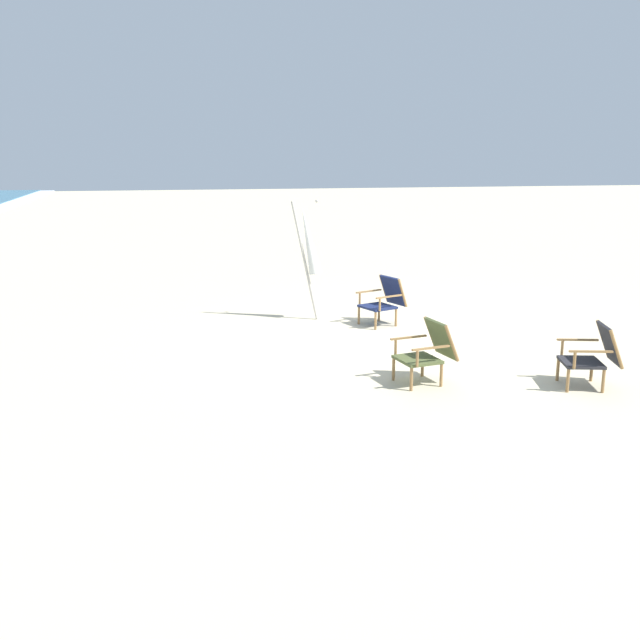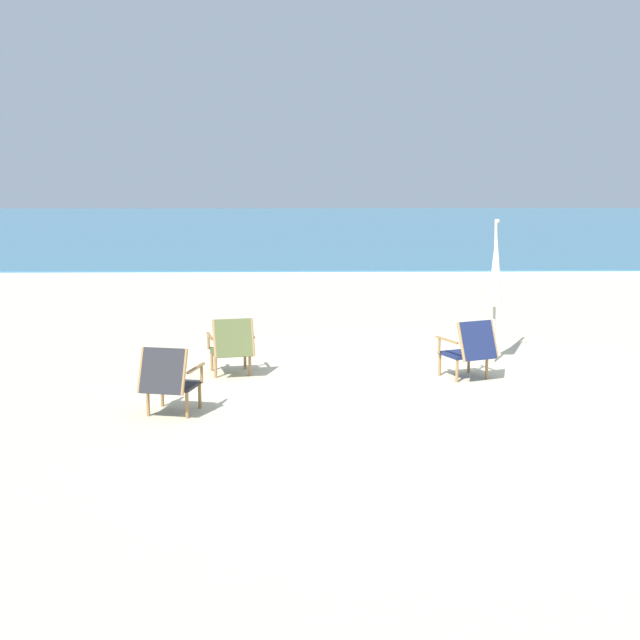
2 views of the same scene
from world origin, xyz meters
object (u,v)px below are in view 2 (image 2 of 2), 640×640
umbrella_furled_white (496,268)px  beach_chair_back_right (470,348)px  beach_chair_front_right (232,345)px  beach_chair_back_left (169,379)px

umbrella_furled_white → beach_chair_back_right: bearing=-115.6°
beach_chair_front_right → beach_chair_back_left: size_ratio=1.00×
beach_chair_front_right → beach_chair_back_left: bearing=-105.8°
beach_chair_back_right → beach_chair_front_right: 3.20m
beach_chair_back_right → umbrella_furled_white: size_ratio=0.41×
beach_chair_front_right → beach_chair_back_left: beach_chair_back_left is taller
beach_chair_back_right → beach_chair_front_right: size_ratio=1.05×
beach_chair_back_right → beach_chair_back_left: 4.12m
beach_chair_back_right → umbrella_furled_white: umbrella_furled_white is taller
beach_chair_front_right → beach_chair_back_right: bearing=-5.1°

